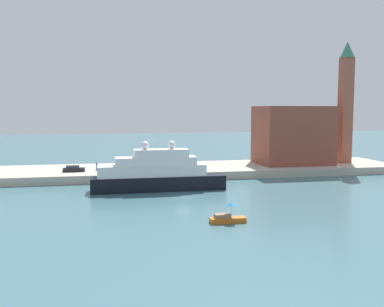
{
  "coord_description": "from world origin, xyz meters",
  "views": [
    {
      "loc": [
        -12.85,
        -70.37,
        14.64
      ],
      "look_at": [
        2.68,
        6.0,
        6.71
      ],
      "focal_mm": 40.47,
      "sensor_mm": 36.0,
      "label": 1
    }
  ],
  "objects_px": {
    "large_yacht": "(157,174)",
    "parked_car": "(74,169)",
    "bell_tower": "(346,99)",
    "mooring_bollard": "(154,171)",
    "small_motorboat": "(228,216)",
    "person_figure": "(97,167)",
    "harbor_building": "(293,135)"
  },
  "relations": [
    {
      "from": "harbor_building",
      "to": "parked_car",
      "type": "distance_m",
      "value": 51.24
    },
    {
      "from": "parked_car",
      "to": "mooring_bollard",
      "type": "height_order",
      "value": "parked_car"
    },
    {
      "from": "small_motorboat",
      "to": "bell_tower",
      "type": "bearing_deg",
      "value": 45.55
    },
    {
      "from": "large_yacht",
      "to": "bell_tower",
      "type": "bearing_deg",
      "value": 20.77
    },
    {
      "from": "small_motorboat",
      "to": "parked_car",
      "type": "distance_m",
      "value": 45.42
    },
    {
      "from": "large_yacht",
      "to": "bell_tower",
      "type": "xyz_separation_m",
      "value": [
        48.23,
        18.29,
        14.24
      ]
    },
    {
      "from": "bell_tower",
      "to": "parked_car",
      "type": "distance_m",
      "value": 65.65
    },
    {
      "from": "small_motorboat",
      "to": "person_figure",
      "type": "xyz_separation_m",
      "value": [
        -17.2,
        40.67,
        1.73
      ]
    },
    {
      "from": "large_yacht",
      "to": "parked_car",
      "type": "distance_m",
      "value": 21.89
    },
    {
      "from": "small_motorboat",
      "to": "harbor_building",
      "type": "height_order",
      "value": "harbor_building"
    },
    {
      "from": "small_motorboat",
      "to": "harbor_building",
      "type": "xyz_separation_m",
      "value": [
        28.79,
        43.57,
        7.75
      ]
    },
    {
      "from": "large_yacht",
      "to": "parked_car",
      "type": "relative_size",
      "value": 5.44
    },
    {
      "from": "harbor_building",
      "to": "mooring_bollard",
      "type": "height_order",
      "value": "harbor_building"
    },
    {
      "from": "harbor_building",
      "to": "person_figure",
      "type": "bearing_deg",
      "value": -176.38
    },
    {
      "from": "mooring_bollard",
      "to": "person_figure",
      "type": "bearing_deg",
      "value": 153.37
    },
    {
      "from": "mooring_bollard",
      "to": "bell_tower",
      "type": "bearing_deg",
      "value": 9.37
    },
    {
      "from": "bell_tower",
      "to": "harbor_building",
      "type": "bearing_deg",
      "value": 176.31
    },
    {
      "from": "small_motorboat",
      "to": "parked_car",
      "type": "relative_size",
      "value": 1.05
    },
    {
      "from": "bell_tower",
      "to": "parked_car",
      "type": "bearing_deg",
      "value": -177.34
    },
    {
      "from": "harbor_building",
      "to": "parked_car",
      "type": "relative_size",
      "value": 3.75
    },
    {
      "from": "harbor_building",
      "to": "bell_tower",
      "type": "relative_size",
      "value": 0.57
    },
    {
      "from": "large_yacht",
      "to": "small_motorboat",
      "type": "relative_size",
      "value": 5.18
    },
    {
      "from": "large_yacht",
      "to": "bell_tower",
      "type": "distance_m",
      "value": 53.51
    },
    {
      "from": "bell_tower",
      "to": "mooring_bollard",
      "type": "bearing_deg",
      "value": -170.63
    },
    {
      "from": "large_yacht",
      "to": "person_figure",
      "type": "bearing_deg",
      "value": 123.87
    },
    {
      "from": "harbor_building",
      "to": "parked_car",
      "type": "height_order",
      "value": "harbor_building"
    },
    {
      "from": "parked_car",
      "to": "person_figure",
      "type": "distance_m",
      "value": 4.81
    },
    {
      "from": "bell_tower",
      "to": "mooring_bollard",
      "type": "relative_size",
      "value": 42.46
    },
    {
      "from": "bell_tower",
      "to": "large_yacht",
      "type": "bearing_deg",
      "value": -159.23
    },
    {
      "from": "large_yacht",
      "to": "bell_tower",
      "type": "relative_size",
      "value": 0.83
    },
    {
      "from": "bell_tower",
      "to": "person_figure",
      "type": "xyz_separation_m",
      "value": [
        -59.12,
        -2.06,
        -14.75
      ]
    },
    {
      "from": "person_figure",
      "to": "mooring_bollard",
      "type": "bearing_deg",
      "value": -26.63
    }
  ]
}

